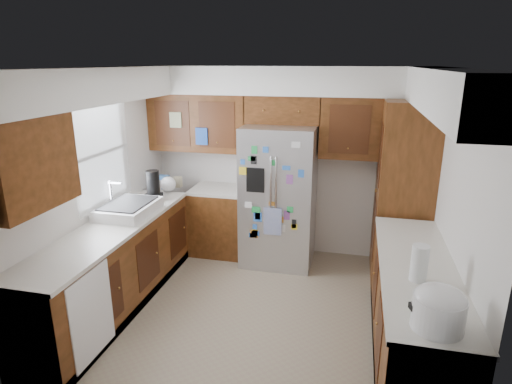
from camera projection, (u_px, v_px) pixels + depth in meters
floor at (257, 308)px, 4.62m from camera, size 3.60×3.60×0.00m
room_shell at (256, 135)px, 4.45m from camera, size 3.64×3.24×2.52m
left_counter_run at (141, 258)px, 4.82m from camera, size 1.36×3.20×0.92m
right_counter_run at (412, 317)px, 3.73m from camera, size 0.63×2.25×0.92m
pantry at (403, 192)px, 5.05m from camera, size 0.60×0.90×2.15m
fridge at (279, 196)px, 5.48m from camera, size 0.90×0.79×1.80m
bridge_cabinet at (283, 109)px, 5.37m from camera, size 0.96×0.34×0.35m
fridge_top_items at (280, 85)px, 5.29m from camera, size 0.81×0.33×0.27m
sink_assembly at (128, 208)px, 4.75m from camera, size 0.52×0.70×0.37m
left_counter_clutter at (160, 186)px, 5.40m from camera, size 0.29×0.90×0.38m
rice_cooker at (439, 307)px, 2.69m from camera, size 0.34×0.33×0.29m
paper_towel at (419, 263)px, 3.29m from camera, size 0.13×0.13×0.29m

